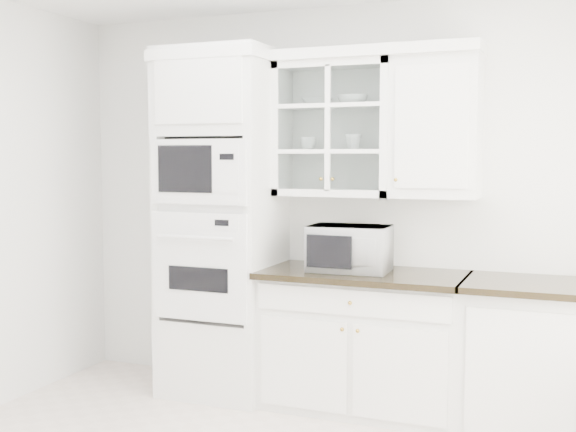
% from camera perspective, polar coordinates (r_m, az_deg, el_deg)
% --- Properties ---
extents(room_shell, '(4.00, 3.50, 2.70)m').
position_cam_1_polar(room_shell, '(3.83, -2.11, 6.41)').
color(room_shell, white).
rests_on(room_shell, ground).
extents(oven_column, '(0.76, 0.68, 2.40)m').
position_cam_1_polar(oven_column, '(5.06, -5.27, -0.58)').
color(oven_column, white).
rests_on(oven_column, ground).
extents(base_cabinet_run, '(1.32, 0.67, 0.92)m').
position_cam_1_polar(base_cabinet_run, '(4.84, 6.03, -9.70)').
color(base_cabinet_run, white).
rests_on(base_cabinet_run, ground).
extents(extra_base_cabinet, '(0.72, 0.67, 0.92)m').
position_cam_1_polar(extra_base_cabinet, '(4.68, 18.09, -10.43)').
color(extra_base_cabinet, white).
rests_on(extra_base_cabinet, ground).
extents(upper_cabinet_glass, '(0.80, 0.33, 0.90)m').
position_cam_1_polar(upper_cabinet_glass, '(4.90, 3.79, 6.86)').
color(upper_cabinet_glass, white).
rests_on(upper_cabinet_glass, room_shell).
extents(upper_cabinet_solid, '(0.55, 0.33, 0.90)m').
position_cam_1_polar(upper_cabinet_solid, '(4.73, 11.63, 6.85)').
color(upper_cabinet_solid, white).
rests_on(upper_cabinet_solid, room_shell).
extents(crown_molding, '(2.14, 0.38, 0.07)m').
position_cam_1_polar(crown_molding, '(4.95, 2.54, 12.49)').
color(crown_molding, white).
rests_on(crown_molding, room_shell).
extents(countertop_microwave, '(0.54, 0.45, 0.30)m').
position_cam_1_polar(countertop_microwave, '(4.74, 4.94, -2.54)').
color(countertop_microwave, white).
rests_on(countertop_microwave, base_cabinet_run).
extents(bowl_a, '(0.24, 0.24, 0.05)m').
position_cam_1_polar(bowl_a, '(4.95, 2.33, 9.00)').
color(bowl_a, white).
rests_on(bowl_a, upper_cabinet_glass).
extents(bowl_b, '(0.22, 0.22, 0.06)m').
position_cam_1_polar(bowl_b, '(4.86, 5.13, 9.13)').
color(bowl_b, white).
rests_on(bowl_b, upper_cabinet_glass).
extents(cup_a, '(0.13, 0.13, 0.09)m').
position_cam_1_polar(cup_a, '(4.97, 1.63, 5.73)').
color(cup_a, white).
rests_on(cup_a, upper_cabinet_glass).
extents(cup_b, '(0.13, 0.13, 0.11)m').
position_cam_1_polar(cup_b, '(4.86, 5.22, 5.84)').
color(cup_b, white).
rests_on(cup_b, upper_cabinet_glass).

